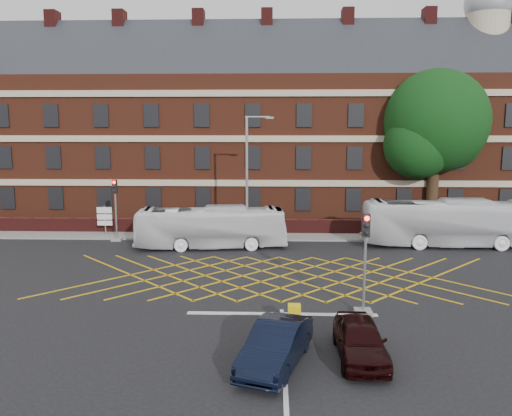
{
  "coord_description": "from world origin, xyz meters",
  "views": [
    {
      "loc": [
        -0.4,
        -23.55,
        7.64
      ],
      "look_at": [
        -1.26,
        1.5,
        3.74
      ],
      "focal_mm": 35.0,
      "sensor_mm": 36.0,
      "label": 1
    }
  ],
  "objects_px": {
    "bus_right": "(449,223)",
    "utility_cabinet": "(294,317)",
    "bus_left": "(211,227)",
    "car_maroon": "(360,339)",
    "car_navy": "(276,345)",
    "traffic_light_near": "(364,274)",
    "traffic_light_far": "(116,216)",
    "street_lamp": "(248,202)",
    "deciduous_tree": "(435,129)",
    "direction_signs": "(105,217)"
  },
  "relations": [
    {
      "from": "bus_left",
      "to": "street_lamp",
      "type": "bearing_deg",
      "value": -73.51
    },
    {
      "from": "bus_right",
      "to": "car_maroon",
      "type": "xyz_separation_m",
      "value": [
        -8.73,
        -16.88,
        -0.9
      ]
    },
    {
      "from": "traffic_light_near",
      "to": "utility_cabinet",
      "type": "relative_size",
      "value": 4.26
    },
    {
      "from": "deciduous_tree",
      "to": "utility_cabinet",
      "type": "height_order",
      "value": "deciduous_tree"
    },
    {
      "from": "direction_signs",
      "to": "deciduous_tree",
      "type": "bearing_deg",
      "value": 8.47
    },
    {
      "from": "car_maroon",
      "to": "direction_signs",
      "type": "xyz_separation_m",
      "value": [
        -15.25,
        19.4,
        0.71
      ]
    },
    {
      "from": "traffic_light_near",
      "to": "bus_right",
      "type": "bearing_deg",
      "value": 58.35
    },
    {
      "from": "traffic_light_near",
      "to": "bus_left",
      "type": "bearing_deg",
      "value": 123.67
    },
    {
      "from": "car_navy",
      "to": "traffic_light_far",
      "type": "relative_size",
      "value": 1.0
    },
    {
      "from": "car_navy",
      "to": "traffic_light_near",
      "type": "height_order",
      "value": "traffic_light_near"
    },
    {
      "from": "traffic_light_far",
      "to": "utility_cabinet",
      "type": "bearing_deg",
      "value": -52.67
    },
    {
      "from": "bus_left",
      "to": "deciduous_tree",
      "type": "height_order",
      "value": "deciduous_tree"
    },
    {
      "from": "bus_right",
      "to": "direction_signs",
      "type": "height_order",
      "value": "bus_right"
    },
    {
      "from": "bus_left",
      "to": "car_navy",
      "type": "relative_size",
      "value": 2.31
    },
    {
      "from": "car_navy",
      "to": "deciduous_tree",
      "type": "bearing_deg",
      "value": 80.47
    },
    {
      "from": "traffic_light_far",
      "to": "utility_cabinet",
      "type": "xyz_separation_m",
      "value": [
        11.76,
        -15.43,
        -1.26
      ]
    },
    {
      "from": "car_maroon",
      "to": "traffic_light_near",
      "type": "bearing_deg",
      "value": 78.77
    },
    {
      "from": "deciduous_tree",
      "to": "traffic_light_far",
      "type": "height_order",
      "value": "deciduous_tree"
    },
    {
      "from": "traffic_light_far",
      "to": "utility_cabinet",
      "type": "distance_m",
      "value": 19.44
    },
    {
      "from": "deciduous_tree",
      "to": "street_lamp",
      "type": "height_order",
      "value": "deciduous_tree"
    },
    {
      "from": "traffic_light_near",
      "to": "traffic_light_far",
      "type": "bearing_deg",
      "value": 137.04
    },
    {
      "from": "car_maroon",
      "to": "traffic_light_far",
      "type": "distance_m",
      "value": 22.6
    },
    {
      "from": "bus_right",
      "to": "utility_cabinet",
      "type": "distance_m",
      "value": 18.15
    },
    {
      "from": "bus_left",
      "to": "traffic_light_far",
      "type": "height_order",
      "value": "traffic_light_far"
    },
    {
      "from": "deciduous_tree",
      "to": "direction_signs",
      "type": "distance_m",
      "value": 25.76
    },
    {
      "from": "traffic_light_near",
      "to": "direction_signs",
      "type": "distance_m",
      "value": 22.23
    },
    {
      "from": "bus_right",
      "to": "car_maroon",
      "type": "relative_size",
      "value": 2.87
    },
    {
      "from": "traffic_light_near",
      "to": "utility_cabinet",
      "type": "bearing_deg",
      "value": -150.08
    },
    {
      "from": "car_navy",
      "to": "traffic_light_far",
      "type": "bearing_deg",
      "value": 138.86
    },
    {
      "from": "car_maroon",
      "to": "traffic_light_far",
      "type": "bearing_deg",
      "value": 128.4
    },
    {
      "from": "car_maroon",
      "to": "deciduous_tree",
      "type": "xyz_separation_m",
      "value": [
        9.43,
        23.08,
        7.1
      ]
    },
    {
      "from": "bus_left",
      "to": "car_maroon",
      "type": "height_order",
      "value": "bus_left"
    },
    {
      "from": "bus_left",
      "to": "deciduous_tree",
      "type": "xyz_separation_m",
      "value": [
        16.44,
        7.21,
        6.4
      ]
    },
    {
      "from": "bus_right",
      "to": "deciduous_tree",
      "type": "distance_m",
      "value": 8.79
    },
    {
      "from": "bus_left",
      "to": "bus_right",
      "type": "height_order",
      "value": "bus_right"
    },
    {
      "from": "car_navy",
      "to": "traffic_light_near",
      "type": "relative_size",
      "value": 1.0
    },
    {
      "from": "deciduous_tree",
      "to": "bus_right",
      "type": "bearing_deg",
      "value": -96.42
    },
    {
      "from": "direction_signs",
      "to": "street_lamp",
      "type": "bearing_deg",
      "value": -13.62
    },
    {
      "from": "car_maroon",
      "to": "utility_cabinet",
      "type": "bearing_deg",
      "value": 132.22
    },
    {
      "from": "car_navy",
      "to": "car_maroon",
      "type": "relative_size",
      "value": 1.08
    },
    {
      "from": "street_lamp",
      "to": "bus_left",
      "type": "bearing_deg",
      "value": -157.86
    },
    {
      "from": "bus_left",
      "to": "direction_signs",
      "type": "height_order",
      "value": "bus_left"
    },
    {
      "from": "traffic_light_far",
      "to": "direction_signs",
      "type": "xyz_separation_m",
      "value": [
        -1.37,
        1.6,
        -0.39
      ]
    },
    {
      "from": "car_navy",
      "to": "utility_cabinet",
      "type": "distance_m",
      "value": 3.06
    },
    {
      "from": "traffic_light_near",
      "to": "utility_cabinet",
      "type": "height_order",
      "value": "traffic_light_near"
    },
    {
      "from": "car_maroon",
      "to": "traffic_light_near",
      "type": "distance_m",
      "value": 4.31
    },
    {
      "from": "street_lamp",
      "to": "direction_signs",
      "type": "bearing_deg",
      "value": 166.38
    },
    {
      "from": "car_maroon",
      "to": "street_lamp",
      "type": "xyz_separation_m",
      "value": [
        -4.63,
        16.83,
        2.24
      ]
    },
    {
      "from": "car_navy",
      "to": "direction_signs",
      "type": "relative_size",
      "value": 1.94
    },
    {
      "from": "bus_left",
      "to": "car_maroon",
      "type": "relative_size",
      "value": 2.49
    }
  ]
}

